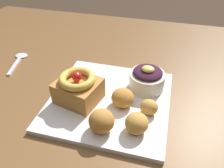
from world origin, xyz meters
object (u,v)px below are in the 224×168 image
fritter_front (149,107)px  fritter_middle (135,123)px  front_plate (110,100)px  spoon (18,60)px  fritter_back (123,98)px  fritter_extra (102,121)px  cake_slice (78,88)px  berry_ramekin (146,78)px

fritter_front → fritter_middle: fritter_middle is taller
front_plate → fritter_middle: fritter_middle is taller
fritter_middle → spoon: 0.44m
front_plate → fritter_back: fritter_back is taller
fritter_back → fritter_middle: bearing=-59.5°
front_plate → fritter_extra: fritter_extra is taller
cake_slice → spoon: bearing=152.5°
front_plate → fritter_extra: bearing=-84.4°
berry_ramekin → fritter_front: 0.09m
berry_ramekin → spoon: bearing=173.3°
cake_slice → fritter_back: bearing=4.6°
berry_ramekin → fritter_back: (-0.04, -0.08, -0.01)m
spoon → berry_ramekin: bearing=-110.6°
front_plate → berry_ramekin: size_ratio=3.19×
spoon → fritter_front: bearing=-121.8°
front_plate → fritter_back: 0.05m
front_plate → fritter_front: fritter_front is taller
cake_slice → fritter_front: cake_slice is taller
front_plate → spoon: front_plate is taller
cake_slice → berry_ramekin: size_ratio=1.28×
front_plate → fritter_back: bearing=-22.5°
cake_slice → fritter_back: cake_slice is taller
fritter_front → fritter_back: fritter_back is taller
fritter_front → fritter_back: 0.06m
front_plate → fritter_middle: size_ratio=5.78×
front_plate → fritter_back: (0.03, -0.01, 0.03)m
cake_slice → fritter_back: 0.10m
fritter_front → fritter_extra: fritter_extra is taller
fritter_extra → spoon: fritter_extra is taller
berry_ramekin → fritter_front: size_ratio=2.25×
fritter_middle → front_plate: bearing=132.1°
berry_ramekin → fritter_extra: (-0.07, -0.16, -0.00)m
cake_slice → fritter_extra: (0.08, -0.07, -0.01)m
fritter_middle → berry_ramekin: bearing=89.6°
fritter_middle → spoon: bearing=154.2°
fritter_extra → front_plate: bearing=95.6°
cake_slice → fritter_front: 0.16m
spoon → front_plate: bearing=-122.7°
berry_ramekin → fritter_back: size_ratio=1.71×
fritter_front → fritter_extra: bearing=-140.3°
fritter_extra → cake_slice: bearing=136.6°
fritter_back → spoon: fritter_back is taller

